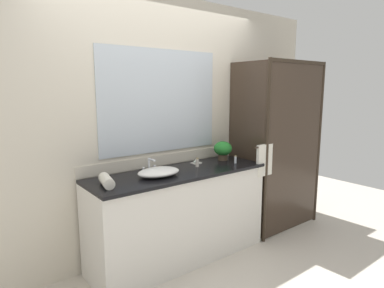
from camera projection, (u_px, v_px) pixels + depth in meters
ground_plane at (180, 258)px, 3.33m from camera, size 8.00×8.00×0.00m
wall_back_with_mirror at (160, 126)px, 3.38m from camera, size 4.40×0.06×2.60m
vanity_cabinet at (179, 215)px, 3.26m from camera, size 1.80×0.58×0.90m
shower_enclosure at (279, 147)px, 3.78m from camera, size 1.20×0.59×2.00m
sink_basin at (159, 172)px, 3.00m from camera, size 0.40×0.29×0.08m
faucet at (150, 168)px, 3.12m from camera, size 0.17×0.13×0.14m
potted_plant at (223, 149)px, 3.65m from camera, size 0.20×0.20×0.21m
soap_dish at (196, 162)px, 3.49m from camera, size 0.10×0.07×0.04m
amenity_bottle_conditioner at (197, 163)px, 3.35m from camera, size 0.03×0.03×0.09m
amenity_bottle_body_wash at (235, 160)px, 3.51m from camera, size 0.03×0.03×0.08m
rolled_towel_near_edge at (107, 181)px, 2.68m from camera, size 0.14×0.26×0.09m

